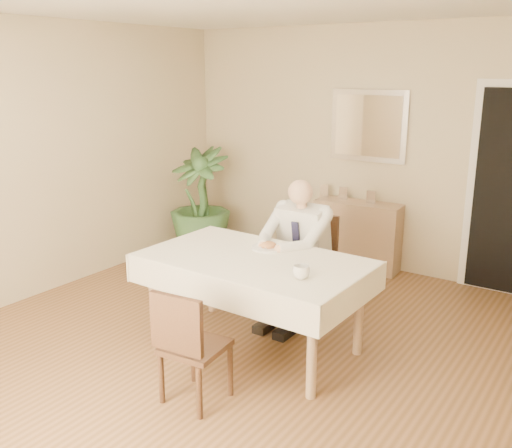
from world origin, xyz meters
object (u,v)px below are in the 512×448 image
Objects in this scene: dining_table at (254,268)px; seated_man at (294,246)px; potted_palm at (200,201)px; coffee_mug at (301,272)px; chair_far at (310,258)px; chair_near at (188,342)px; sideboard at (357,235)px.

dining_table is 0.59m from seated_man.
coffee_mug is at bearing -36.89° from potted_palm.
seated_man is 0.99× the size of potted_palm.
potted_palm is (-1.90, 1.04, -0.06)m from seated_man.
dining_table is 14.86× the size of coffee_mug.
dining_table is 1.95× the size of chair_far.
chair_near is 3.22m from potted_palm.
seated_man is 0.93m from coffee_mug.
seated_man reaches higher than chair_far.
coffee_mug is 2.49m from sideboard.
seated_man is 1.63m from sideboard.
potted_palm reaches higher than coffee_mug.
potted_palm is at bearing 140.40° from dining_table.
dining_table is 1.38× the size of potted_palm.
seated_man is at bearing -94.86° from chair_far.
sideboard is 1.87m from potted_palm.
seated_man is at bearing -89.20° from sideboard.
sideboard is at bearing 105.31° from coffee_mug.
sideboard is (-0.22, 3.07, -0.07)m from chair_near.
chair_near is 0.64× the size of seated_man.
seated_man reaches higher than dining_table.
coffee_mug reaches higher than sideboard.
dining_table is 0.92m from chair_near.
sideboard is at bearing 90.87° from chair_far.
chair_far is at bearing 86.89° from chair_near.
dining_table is at bearing 161.01° from coffee_mug.
chair_far is at bearing 90.00° from seated_man.
chair_far is 1.77m from chair_near.
chair_near reaches higher than dining_table.
chair_far is 1.32m from sideboard.
sideboard is (-0.13, 1.59, -0.32)m from seated_man.
seated_man is 10.67× the size of coffee_mug.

